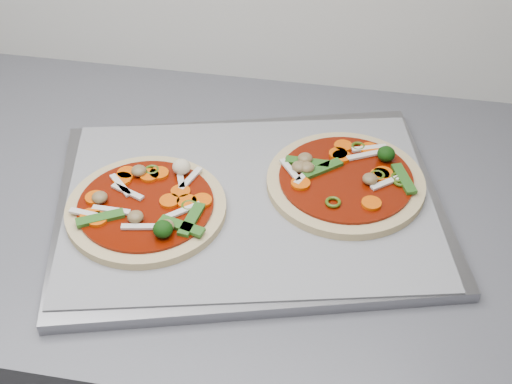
# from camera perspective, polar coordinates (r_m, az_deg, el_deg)

# --- Properties ---
(baking_tray) EXTENTS (0.57, 0.48, 0.02)m
(baking_tray) POSITION_cam_1_polar(r_m,az_deg,el_deg) (0.92, -0.54, -1.07)
(baking_tray) COLOR gray
(baking_tray) RESTS_ON countertop
(parchment) EXTENTS (0.53, 0.44, 0.00)m
(parchment) POSITION_cam_1_polar(r_m,az_deg,el_deg) (0.91, -0.55, -0.65)
(parchment) COLOR gray
(parchment) RESTS_ON baking_tray
(pizza_left) EXTENTS (0.21, 0.21, 0.03)m
(pizza_left) POSITION_cam_1_polar(r_m,az_deg,el_deg) (0.90, -8.72, -1.16)
(pizza_left) COLOR tan
(pizza_left) RESTS_ON parchment
(pizza_right) EXTENTS (0.22, 0.22, 0.03)m
(pizza_right) POSITION_cam_1_polar(r_m,az_deg,el_deg) (0.93, 7.22, 0.99)
(pizza_right) COLOR tan
(pizza_right) RESTS_ON parchment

